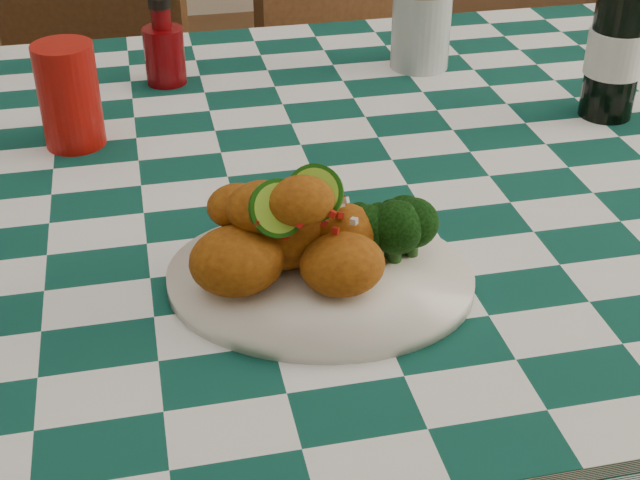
{
  "coord_description": "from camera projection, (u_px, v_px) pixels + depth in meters",
  "views": [
    {
      "loc": [
        -0.19,
        -0.94,
        1.29
      ],
      "look_at": [
        -0.04,
        -0.25,
        0.84
      ],
      "focal_mm": 50.0,
      "sensor_mm": 36.0,
      "label": 1
    }
  ],
  "objects": [
    {
      "name": "dining_table",
      "position": [
        313.0,
        407.0,
        1.3
      ],
      "size": [
        1.66,
        1.06,
        0.79
      ],
      "primitive_type": null,
      "color": "#0C3F34",
      "rests_on": "ground"
    },
    {
      "name": "plate",
      "position": [
        320.0,
        280.0,
        0.87
      ],
      "size": [
        0.35,
        0.31,
        0.02
      ],
      "primitive_type": null,
      "rotation": [
        0.0,
        0.0,
        -0.28
      ],
      "color": "white",
      "rests_on": "dining_table"
    },
    {
      "name": "fried_chicken_pile",
      "position": [
        300.0,
        227.0,
        0.83
      ],
      "size": [
        0.17,
        0.12,
        0.11
      ],
      "primitive_type": null,
      "color": "#98510E",
      "rests_on": "plate"
    },
    {
      "name": "broccoli_side",
      "position": [
        395.0,
        228.0,
        0.87
      ],
      "size": [
        0.09,
        0.09,
        0.07
      ],
      "primitive_type": null,
      "color": "black",
      "rests_on": "plate"
    },
    {
      "name": "red_tumbler",
      "position": [
        69.0,
        96.0,
        1.11
      ],
      "size": [
        0.09,
        0.09,
        0.13
      ],
      "primitive_type": "cylinder",
      "rotation": [
        0.0,
        0.0,
        -0.3
      ],
      "color": "#9D0E08",
      "rests_on": "dining_table"
    },
    {
      "name": "ketchup_bottle",
      "position": [
        163.0,
        41.0,
        1.28
      ],
      "size": [
        0.07,
        0.07,
        0.13
      ],
      "primitive_type": null,
      "rotation": [
        0.0,
        0.0,
        -0.18
      ],
      "color": "#640508",
      "rests_on": "dining_table"
    },
    {
      "name": "mason_jar",
      "position": [
        421.0,
        26.0,
        1.33
      ],
      "size": [
        0.11,
        0.11,
        0.13
      ],
      "primitive_type": null,
      "rotation": [
        0.0,
        0.0,
        -0.25
      ],
      "color": "#B2BCBA",
      "rests_on": "dining_table"
    },
    {
      "name": "beer_bottle",
      "position": [
        621.0,
        25.0,
        1.15
      ],
      "size": [
        0.08,
        0.08,
        0.25
      ],
      "primitive_type": null,
      "rotation": [
        0.0,
        0.0,
        -0.09
      ],
      "color": "black",
      "rests_on": "dining_table"
    },
    {
      "name": "wooden_chair_left",
      "position": [
        76.0,
        188.0,
        1.78
      ],
      "size": [
        0.52,
        0.53,
        0.85
      ],
      "primitive_type": null,
      "rotation": [
        0.0,
        0.0,
        -0.4
      ],
      "color": "#472814",
      "rests_on": "ground"
    },
    {
      "name": "wooden_chair_right",
      "position": [
        400.0,
        113.0,
        1.92
      ],
      "size": [
        0.59,
        0.6,
        0.99
      ],
      "primitive_type": null,
      "rotation": [
        0.0,
        0.0,
        0.35
      ],
      "color": "#472814",
      "rests_on": "ground"
    }
  ]
}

